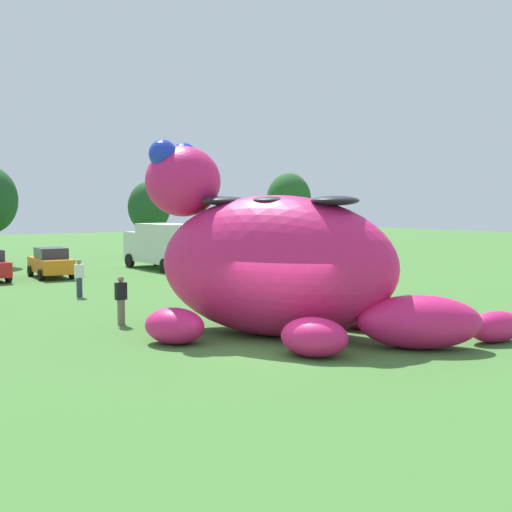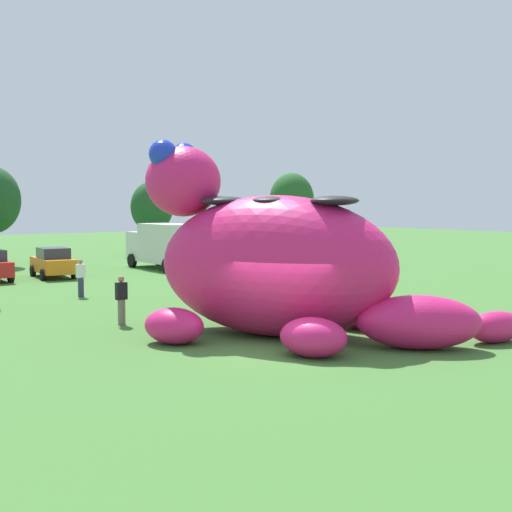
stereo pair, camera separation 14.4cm
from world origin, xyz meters
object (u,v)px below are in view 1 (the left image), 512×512
Objects in this scene: giant_inflatable_creature at (275,264)px; spectator_near_inflatable at (79,278)px; spectator_wandering at (259,270)px; box_truck at (161,245)px; car_orange at (51,263)px; spectator_mid_field at (121,301)px.

giant_inflatable_creature reaches higher than spectator_near_inflatable.
spectator_wandering is at bearing -11.16° from spectator_near_inflatable.
box_truck reaches higher than spectator_wandering.
car_orange is 7.48m from box_truck.
spectator_mid_field is 11.81m from spectator_wandering.
spectator_wandering is (10.29, 5.79, 0.00)m from spectator_mid_field.
spectator_near_inflatable is at bearing 98.04° from giant_inflatable_creature.
giant_inflatable_creature is 22.65m from box_truck.
car_orange is at bearing 78.98° from spectator_mid_field.
giant_inflatable_creature reaches higher than spectator_mid_field.
spectator_wandering is at bearing -91.46° from box_truck.
spectator_mid_field is at bearing 124.46° from giant_inflatable_creature.
box_truck is at bearing 88.54° from spectator_wandering.
spectator_mid_field and spectator_wandering have the same top height.
giant_inflatable_creature is 6.16× the size of spectator_wandering.
spectator_mid_field is (-3.17, 4.62, -1.45)m from giant_inflatable_creature.
giant_inflatable_creature is at bearing -124.36° from spectator_wandering.
spectator_near_inflatable is (-1.72, 12.16, -1.45)m from giant_inflatable_creature.
spectator_wandering is (-0.28, -10.98, -0.75)m from box_truck.
giant_inflatable_creature is 12.36m from spectator_near_inflatable.
spectator_near_inflatable and spectator_wandering have the same top height.
giant_inflatable_creature is 20.85m from car_orange.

